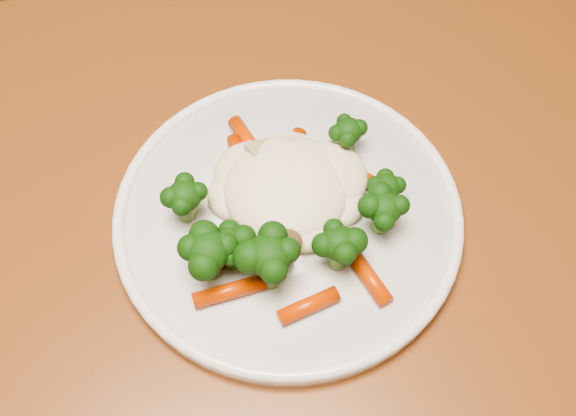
# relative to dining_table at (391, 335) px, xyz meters

# --- Properties ---
(dining_table) EXTENTS (1.15, 0.83, 0.75)m
(dining_table) POSITION_rel_dining_table_xyz_m (0.00, 0.00, 0.00)
(dining_table) COLOR brown
(dining_table) RESTS_ON ground
(plate) EXTENTS (0.27, 0.27, 0.01)m
(plate) POSITION_rel_dining_table_xyz_m (-0.09, 0.06, 0.12)
(plate) COLOR white
(plate) RESTS_ON dining_table
(meal) EXTENTS (0.19, 0.19, 0.05)m
(meal) POSITION_rel_dining_table_xyz_m (-0.09, 0.05, 0.15)
(meal) COLOR #FFF2CB
(meal) RESTS_ON plate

